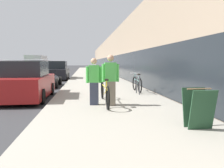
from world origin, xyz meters
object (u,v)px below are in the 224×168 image
(bike_rack_hoop, at_px, (138,83))
(vintage_roadster_curbside, at_px, (46,79))
(person_rider, at_px, (110,80))
(person_bystander, at_px, (94,81))
(parked_sedan_far, at_px, (58,71))
(moving_truck, at_px, (38,64))
(tandem_bicycle, at_px, (105,93))
(parked_sedan_curbside, at_px, (27,82))
(cruiser_bike_nearest, at_px, (137,84))
(sandwich_board_sign, at_px, (198,108))

(bike_rack_hoop, xyz_separation_m, vintage_roadster_curbside, (-4.98, 5.06, -0.18))
(person_rider, bearing_deg, person_bystander, 159.43)
(parked_sedan_far, distance_m, moving_truck, 14.43)
(person_bystander, bearing_deg, tandem_bicycle, 22.58)
(tandem_bicycle, height_order, parked_sedan_curbside, parked_sedan_curbside)
(bike_rack_hoop, relative_size, cruiser_bike_nearest, 0.46)
(person_bystander, bearing_deg, person_rider, -20.57)
(tandem_bicycle, height_order, parked_sedan_far, parked_sedan_far)
(bike_rack_hoop, distance_m, parked_sedan_far, 11.91)
(parked_sedan_curbside, bearing_deg, tandem_bicycle, -34.36)
(person_rider, distance_m, vintage_roadster_curbside, 8.34)
(tandem_bicycle, height_order, sandwich_board_sign, tandem_bicycle)
(tandem_bicycle, distance_m, vintage_roadster_curbside, 7.92)
(moving_truck, bearing_deg, person_bystander, -74.71)
(sandwich_board_sign, height_order, moving_truck, moving_truck)
(sandwich_board_sign, distance_m, parked_sedan_curbside, 7.31)
(person_bystander, relative_size, parked_sedan_far, 0.40)
(person_bystander, distance_m, parked_sedan_far, 13.50)
(tandem_bicycle, xyz_separation_m, cruiser_bike_nearest, (1.90, 2.99, -0.01))
(tandem_bicycle, xyz_separation_m, bike_rack_hoop, (1.75, 2.18, 0.12))
(bike_rack_hoop, xyz_separation_m, cruiser_bike_nearest, (0.15, 0.81, -0.13))
(sandwich_board_sign, distance_m, parked_sedan_far, 16.94)
(bike_rack_hoop, height_order, cruiser_bike_nearest, cruiser_bike_nearest)
(person_rider, xyz_separation_m, bike_rack_hoop, (1.59, 2.54, -0.35))
(person_rider, bearing_deg, bike_rack_hoop, 58.04)
(bike_rack_hoop, xyz_separation_m, moving_truck, (-9.48, 24.53, 0.66))
(tandem_bicycle, distance_m, bike_rack_hoop, 2.80)
(tandem_bicycle, distance_m, person_bystander, 0.59)
(moving_truck, bearing_deg, parked_sedan_curbside, -79.51)
(person_rider, height_order, cruiser_bike_nearest, person_rider)
(parked_sedan_curbside, xyz_separation_m, parked_sedan_far, (0.09, 10.88, 0.02))
(person_rider, xyz_separation_m, parked_sedan_far, (-3.27, 13.42, -0.24))
(sandwich_board_sign, relative_size, parked_sedan_far, 0.22)
(vintage_roadster_curbside, bearing_deg, person_bystander, -68.98)
(bike_rack_hoop, bearing_deg, person_bystander, -132.39)
(sandwich_board_sign, relative_size, vintage_roadster_curbside, 0.23)
(person_rider, bearing_deg, moving_truck, 106.26)
(person_bystander, relative_size, sandwich_board_sign, 1.79)
(bike_rack_hoop, xyz_separation_m, sandwich_board_sign, (0.05, -5.33, -0.06))
(vintage_roadster_curbside, height_order, moving_truck, moving_truck)
(sandwich_board_sign, bearing_deg, parked_sedan_curbside, 133.12)
(bike_rack_hoop, height_order, vintage_roadster_curbside, vintage_roadster_curbside)
(sandwich_board_sign, xyz_separation_m, moving_truck, (-9.53, 29.86, 0.73))
(bike_rack_hoop, relative_size, moving_truck, 0.12)
(person_rider, xyz_separation_m, sandwich_board_sign, (1.64, -2.79, -0.41))
(cruiser_bike_nearest, distance_m, vintage_roadster_curbside, 6.66)
(parked_sedan_far, height_order, moving_truck, moving_truck)
(vintage_roadster_curbside, bearing_deg, bike_rack_hoop, -45.46)
(person_bystander, bearing_deg, bike_rack_hoop, 47.61)
(person_bystander, distance_m, moving_truck, 27.86)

